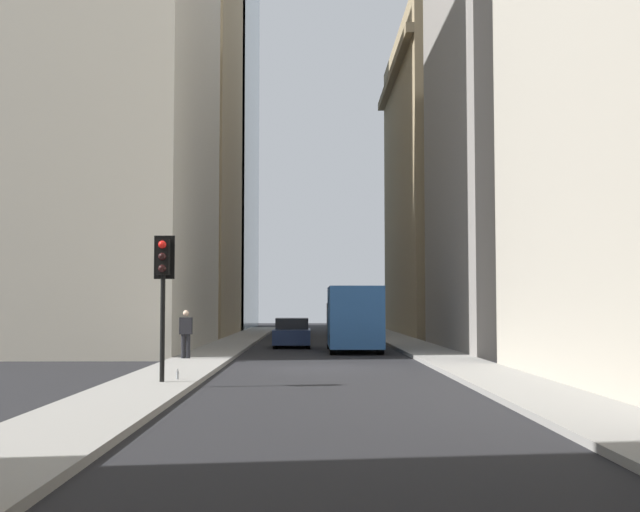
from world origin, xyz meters
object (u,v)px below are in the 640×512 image
at_px(sedan_navy, 292,333).
at_px(pedestrian, 186,332).
at_px(delivery_truck, 354,318).
at_px(discarded_bottle, 178,375).
at_px(traffic_light_foreground, 163,274).

relative_size(sedan_navy, pedestrian, 2.49).
bearing_deg(sedan_navy, delivery_truck, -143.90).
xyz_separation_m(delivery_truck, discarded_bottle, (-15.30, 5.37, -1.21)).
bearing_deg(traffic_light_foreground, sedan_navy, -8.15).
bearing_deg(discarded_bottle, traffic_light_foreground, 159.12).
distance_m(traffic_light_foreground, discarded_bottle, 2.69).
height_order(sedan_navy, pedestrian, pedestrian).
xyz_separation_m(sedan_navy, discarded_bottle, (-19.14, 2.57, -0.42)).
height_order(delivery_truck, pedestrian, delivery_truck).
xyz_separation_m(traffic_light_foreground, pedestrian, (9.17, 0.77, -1.75)).
relative_size(delivery_truck, pedestrian, 3.75).
height_order(delivery_truck, sedan_navy, delivery_truck).
xyz_separation_m(traffic_light_foreground, discarded_bottle, (0.72, -0.27, -2.58)).
bearing_deg(discarded_bottle, delivery_truck, -19.33).
height_order(pedestrian, discarded_bottle, pedestrian).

